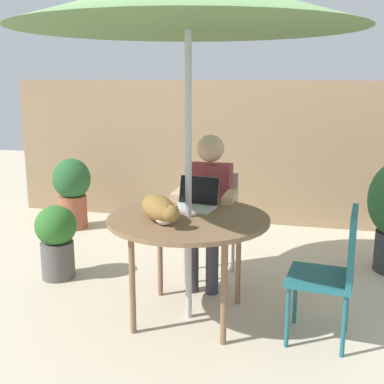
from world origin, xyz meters
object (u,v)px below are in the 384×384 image
at_px(patio_table, 189,225).
at_px(potted_plant_by_chair, 57,239).
at_px(potted_plant_corner, 72,189).
at_px(patio_umbrella, 188,2).
at_px(cat, 160,209).
at_px(chair_occupied, 212,217).
at_px(laptop, 196,199).
at_px(person_seated, 209,202).
at_px(chair_empty, 335,266).

relative_size(patio_table, potted_plant_by_chair, 1.76).
bearing_deg(potted_plant_corner, patio_umbrella, -44.88).
bearing_deg(cat, chair_occupied, 80.99).
distance_m(laptop, potted_plant_by_chair, 1.34).
distance_m(chair_occupied, cat, 1.04).
height_order(patio_table, cat, cat).
relative_size(person_seated, cat, 2.19).
xyz_separation_m(patio_umbrella, person_seated, (0.00, 0.66, -1.44)).
xyz_separation_m(patio_table, chair_empty, (0.97, -0.10, -0.17)).
bearing_deg(cat, person_seated, 79.30).
bearing_deg(potted_plant_by_chair, cat, -28.29).
distance_m(person_seated, potted_plant_corner, 2.13).
distance_m(potted_plant_by_chair, potted_plant_corner, 1.46).
xyz_separation_m(cat, potted_plant_by_chair, (-1.10, 0.59, -0.48)).
relative_size(chair_occupied, laptop, 2.65).
xyz_separation_m(chair_empty, potted_plant_corner, (-2.76, 1.89, -0.07)).
relative_size(chair_occupied, potted_plant_corner, 1.11).
bearing_deg(person_seated, chair_empty, -38.23).
height_order(potted_plant_by_chair, potted_plant_corner, potted_plant_corner).
height_order(chair_occupied, laptop, laptop).
xyz_separation_m(person_seated, potted_plant_corner, (-1.79, 1.12, -0.24)).
xyz_separation_m(chair_occupied, cat, (-0.16, -0.98, 0.31)).
xyz_separation_m(chair_occupied, person_seated, (0.00, -0.16, 0.17)).
distance_m(chair_empty, cat, 1.17).
height_order(person_seated, cat, person_seated).
distance_m(chair_empty, laptop, 1.09).
bearing_deg(person_seated, potted_plant_corner, 147.99).
relative_size(patio_umbrella, person_seated, 1.88).
xyz_separation_m(laptop, potted_plant_corner, (-1.78, 1.52, -0.36)).
bearing_deg(cat, potted_plant_corner, 130.14).
bearing_deg(laptop, potted_plant_corner, 139.53).
xyz_separation_m(cat, potted_plant_corner, (-1.64, 1.94, -0.38)).
height_order(person_seated, laptop, person_seated).
relative_size(patio_table, potted_plant_corner, 1.40).
distance_m(patio_table, chair_empty, 0.99).
relative_size(patio_umbrella, potted_plant_by_chair, 3.64).
relative_size(cat, potted_plant_by_chair, 0.88).
bearing_deg(chair_empty, laptop, 159.54).
distance_m(patio_table, potted_plant_by_chair, 1.37).
bearing_deg(patio_table, patio_umbrella, 0.00).
bearing_deg(chair_empty, cat, -177.19).
bearing_deg(cat, laptop, 71.17).
relative_size(chair_empty, laptop, 2.65).
bearing_deg(patio_umbrella, person_seated, 90.00).
relative_size(laptop, potted_plant_corner, 0.42).
distance_m(person_seated, laptop, 0.42).
relative_size(chair_empty, cat, 1.58).
relative_size(patio_umbrella, chair_empty, 2.60).
xyz_separation_m(patio_umbrella, potted_plant_corner, (-1.79, 1.78, -1.67)).
height_order(patio_umbrella, potted_plant_corner, patio_umbrella).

